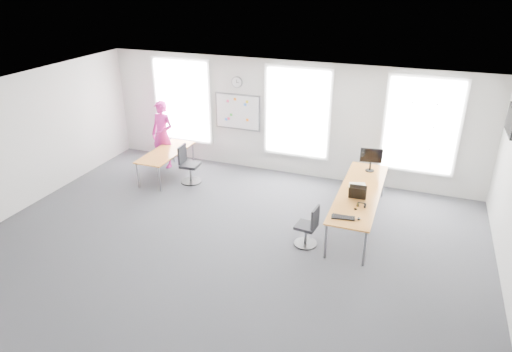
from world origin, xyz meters
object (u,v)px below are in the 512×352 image
at_px(chair_left, 188,166).
at_px(monitor, 371,158).
at_px(headphones, 361,205).
at_px(desk_right, 360,193).
at_px(desk_left, 166,154).
at_px(chair_right, 308,228).
at_px(keyboard, 343,217).
at_px(person, 163,135).

height_order(chair_left, monitor, monitor).
height_order(chair_left, headphones, chair_left).
height_order(desk_right, desk_left, desk_right).
bearing_deg(desk_right, monitor, 87.77).
relative_size(desk_right, monitor, 5.69).
height_order(desk_right, chair_right, chair_right).
bearing_deg(keyboard, desk_right, 75.17).
height_order(desk_right, headphones, headphones).
relative_size(chair_right, headphones, 4.96).
bearing_deg(desk_left, person, 126.44).
bearing_deg(keyboard, desk_left, 148.98).
xyz_separation_m(desk_left, monitor, (5.18, 0.40, 0.48)).
distance_m(keyboard, headphones, 0.61).
height_order(keyboard, headphones, headphones).
bearing_deg(headphones, desk_right, 111.33).
distance_m(desk_left, chair_right, 4.78).
xyz_separation_m(desk_right, monitor, (0.04, 1.15, 0.38)).
xyz_separation_m(chair_left, person, (-1.12, 0.69, 0.49)).
xyz_separation_m(desk_left, headphones, (5.26, -1.44, 0.19)).
height_order(chair_right, person, person).
relative_size(desk_right, keyboard, 7.21).
xyz_separation_m(headphones, monitor, (-0.08, 1.84, 0.29)).
xyz_separation_m(chair_right, monitor, (0.82, 2.35, 0.73)).
relative_size(chair_left, monitor, 1.77).
height_order(desk_right, monitor, monitor).
bearing_deg(person, keyboard, -17.11).
distance_m(person, headphones, 6.01).
xyz_separation_m(chair_left, headphones, (4.55, -1.29, 0.39)).
relative_size(desk_right, person, 1.71).
bearing_deg(person, desk_right, -5.15).
bearing_deg(chair_left, person, 54.51).
bearing_deg(desk_left, headphones, -15.26).
height_order(chair_right, keyboard, chair_right).
bearing_deg(chair_left, headphones, -109.71).
relative_size(person, headphones, 10.62).
bearing_deg(chair_right, desk_left, -107.49).
height_order(chair_right, chair_left, chair_left).
bearing_deg(chair_left, monitor, -86.87).
distance_m(desk_left, person, 0.74).
relative_size(desk_right, headphones, 18.17).
bearing_deg(headphones, chair_right, -139.77).
xyz_separation_m(chair_right, keyboard, (0.66, -0.04, 0.40)).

